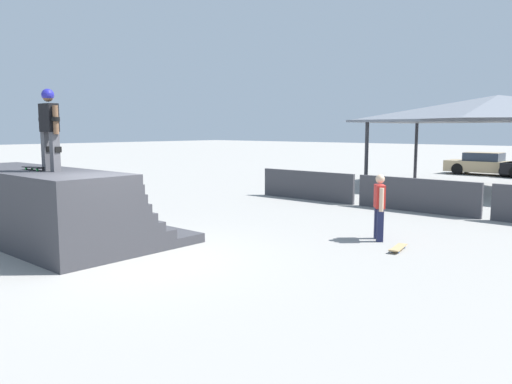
% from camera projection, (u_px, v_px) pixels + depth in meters
% --- Properties ---
extents(ground_plane, '(160.00, 160.00, 0.00)m').
position_uv_depth(ground_plane, '(123.00, 258.00, 9.96)').
color(ground_plane, gray).
extents(quarter_pipe_ramp, '(5.77, 3.47, 1.67)m').
position_uv_depth(quarter_pipe_ramp, '(47.00, 209.00, 11.52)').
color(quarter_pipe_ramp, '#38383D').
rests_on(quarter_pipe_ramp, ground).
extents(skater_on_deck, '(0.74, 0.26, 1.75)m').
position_uv_depth(skater_on_deck, '(49.00, 124.00, 10.58)').
color(skater_on_deck, '#4C4C51').
rests_on(skater_on_deck, quarter_pipe_ramp).
extents(skateboard_on_deck, '(0.82, 0.23, 0.09)m').
position_uv_depth(skateboard_on_deck, '(35.00, 168.00, 10.96)').
color(skateboard_on_deck, green).
rests_on(skateboard_on_deck, quarter_pipe_ramp).
extents(bystander_walking, '(0.45, 0.55, 1.54)m').
position_uv_depth(bystander_walking, '(379.00, 204.00, 11.52)').
color(bystander_walking, '#1E2347').
rests_on(bystander_walking, ground).
extents(skateboard_on_ground, '(0.36, 0.85, 0.09)m').
position_uv_depth(skateboard_on_ground, '(398.00, 248.00, 10.60)').
color(skateboard_on_ground, blue).
rests_on(skateboard_on_ground, ground).
extents(barrier_fence, '(12.32, 0.12, 1.05)m').
position_uv_depth(barrier_fence, '(416.00, 195.00, 15.55)').
color(barrier_fence, '#3D3D42').
rests_on(barrier_fence, ground).
extents(pavilion_shelter, '(10.52, 5.97, 3.95)m').
position_uv_depth(pavilion_shelter, '(497.00, 109.00, 20.25)').
color(pavilion_shelter, '#2D2D33').
rests_on(pavilion_shelter, ground).
extents(parked_car_tan, '(4.16, 1.79, 1.27)m').
position_uv_depth(parked_car_tan, '(485.00, 164.00, 28.25)').
color(parked_car_tan, tan).
rests_on(parked_car_tan, ground).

